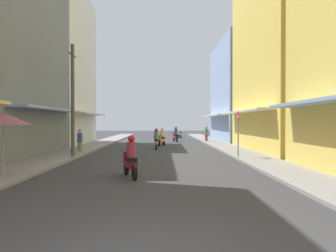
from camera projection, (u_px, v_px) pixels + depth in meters
ground_plane at (158, 148)px, 25.58m from camera, size 108.66×108.66×0.00m
sidewalk_left at (87, 148)px, 25.50m from camera, size 2.20×57.39×0.12m
sidewalk_right at (228, 148)px, 25.65m from camera, size 2.20×57.39×0.12m
building_left_far at (51, 69)px, 29.38m from camera, size 7.05×9.63×13.64m
building_right_mid at (293, 34)px, 23.22m from camera, size 7.05×12.04×16.58m
building_right_far at (245, 92)px, 36.79m from camera, size 7.05×13.06×10.89m
motorbike_white at (156, 140)px, 24.80m from camera, size 0.55×1.81×1.58m
motorbike_silver at (180, 134)px, 41.85m from camera, size 0.74×1.75×0.96m
motorbike_orange at (162, 138)px, 28.30m from camera, size 0.73×1.75×1.58m
motorbike_maroon at (130, 159)px, 12.06m from camera, size 0.77×1.73×1.58m
motorbike_red at (175, 135)px, 34.43m from camera, size 0.62×1.79×1.58m
pedestrian_far at (80, 141)px, 21.76m from camera, size 0.34×0.34×1.57m
pedestrian_crossing at (206, 134)px, 33.85m from camera, size 0.34×0.34×1.66m
vendor_umbrella at (3, 119)px, 11.82m from camera, size 1.92×1.92×2.40m
utility_pole at (73, 100)px, 18.47m from camera, size 0.20×1.20×6.44m
street_sign_no_entry at (238, 128)px, 18.01m from camera, size 0.07×0.60×2.65m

